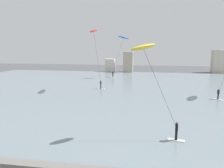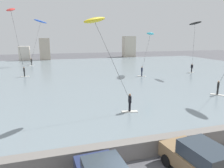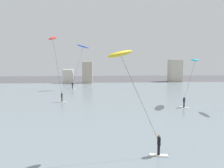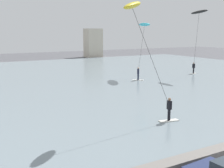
% 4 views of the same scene
% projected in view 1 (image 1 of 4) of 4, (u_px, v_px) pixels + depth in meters
% --- Properties ---
extents(water_bay, '(84.00, 52.00, 0.10)m').
position_uv_depth(water_bay, '(141.00, 90.00, 37.74)').
color(water_bay, gray).
rests_on(water_bay, ground).
extents(far_shore_buildings, '(35.30, 5.34, 6.73)m').
position_uv_depth(far_shore_buildings, '(164.00, 63.00, 62.94)').
color(far_shore_buildings, beige).
rests_on(far_shore_buildings, ground).
extents(kitesurfer_yellow, '(4.81, 2.12, 8.13)m').
position_uv_depth(kitesurfer_yellow, '(149.00, 60.00, 17.03)').
color(kitesurfer_yellow, silver).
rests_on(kitesurfer_yellow, water_bay).
extents(kitesurfer_blue, '(4.85, 2.15, 10.28)m').
position_uv_depth(kitesurfer_blue, '(122.00, 42.00, 50.67)').
color(kitesurfer_blue, silver).
rests_on(kitesurfer_blue, water_bay).
extents(kitesurfer_red, '(2.44, 4.00, 10.83)m').
position_uv_depth(kitesurfer_red, '(94.00, 35.00, 35.83)').
color(kitesurfer_red, silver).
rests_on(kitesurfer_red, water_bay).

